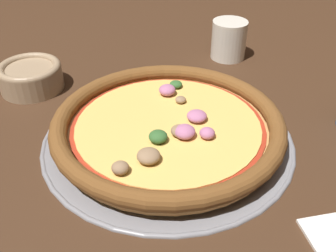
# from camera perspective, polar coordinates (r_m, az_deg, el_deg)

# --- Properties ---
(ground_plane) EXTENTS (3.00, 3.00, 0.00)m
(ground_plane) POSITION_cam_1_polar(r_m,az_deg,el_deg) (0.58, 0.00, -1.85)
(ground_plane) COLOR #3D2616
(pizza_tray) EXTENTS (0.37, 0.37, 0.01)m
(pizza_tray) POSITION_cam_1_polar(r_m,az_deg,el_deg) (0.58, 0.00, -1.53)
(pizza_tray) COLOR gray
(pizza_tray) RESTS_ON ground_plane
(pizza) EXTENTS (0.34, 0.34, 0.03)m
(pizza) POSITION_cam_1_polar(r_m,az_deg,el_deg) (0.57, 0.01, 0.13)
(pizza) COLOR tan
(pizza) RESTS_ON pizza_tray
(bowl_near) EXTENTS (0.11, 0.11, 0.05)m
(bowl_near) POSITION_cam_1_polar(r_m,az_deg,el_deg) (0.74, -19.32, 6.90)
(bowl_near) COLOR #9E8466
(bowl_near) RESTS_ON ground_plane
(drinking_cup) EXTENTS (0.07, 0.07, 0.08)m
(drinking_cup) POSITION_cam_1_polar(r_m,az_deg,el_deg) (0.82, 8.82, 12.28)
(drinking_cup) COLOR silver
(drinking_cup) RESTS_ON ground_plane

